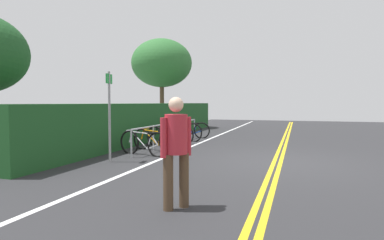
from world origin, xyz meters
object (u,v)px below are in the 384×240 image
object	(u,v)px
bike_rack	(170,128)
pedestrian	(176,145)
bicycle_0	(143,143)
bicycle_3	(172,134)
bicycle_2	(167,137)
tree_mid	(162,63)
sign_post_near	(109,108)
bicycle_1	(154,140)
bicycle_5	(190,130)
bicycle_4	(182,132)

from	to	relation	value
bike_rack	pedestrian	xyz separation A→B (m)	(-6.48, -2.67, 0.31)
bicycle_0	bicycle_3	xyz separation A→B (m)	(2.84, 0.24, -0.01)
bicycle_2	bike_rack	bearing A→B (deg)	4.15
tree_mid	bicycle_2	bearing A→B (deg)	-155.77
bicycle_2	pedestrian	size ratio (longest dim) A/B	1.07
bicycle_0	sign_post_near	world-z (taller)	sign_post_near
bicycle_1	bicycle_5	distance (m)	3.87
bicycle_0	sign_post_near	xyz separation A→B (m)	(-1.22, 0.32, 1.02)
bike_rack	bicycle_1	size ratio (longest dim) A/B	3.34
bicycle_1	sign_post_near	xyz separation A→B (m)	(-2.14, 0.24, 1.03)
bicycle_3	tree_mid	distance (m)	8.32
pedestrian	bicycle_4	bearing A→B (deg)	19.08
bicycle_3	sign_post_near	bearing A→B (deg)	178.93
bicycle_3	sign_post_near	world-z (taller)	sign_post_near
bike_rack	pedestrian	distance (m)	7.01
bicycle_1	bicycle_4	distance (m)	2.79
bike_rack	bicycle_3	distance (m)	0.55
bike_rack	pedestrian	size ratio (longest dim) A/B	3.65
sign_post_near	bicycle_3	bearing A→B (deg)	-1.07
bicycle_4	tree_mid	distance (m)	7.66
bike_rack	pedestrian	world-z (taller)	pedestrian
bicycle_4	pedestrian	bearing A→B (deg)	-160.92
tree_mid	sign_post_near	bearing A→B (deg)	-163.46
bicycle_1	bicycle_5	xyz separation A→B (m)	(3.87, 0.10, -0.00)
bicycle_1	tree_mid	distance (m)	10.01
bicycle_5	sign_post_near	bearing A→B (deg)	178.70
bike_rack	bicycle_4	bearing A→B (deg)	1.44
bicycle_1	bicycle_0	bearing A→B (deg)	-174.93
bicycle_5	bike_rack	bearing A→B (deg)	-178.48
bicycle_3	tree_mid	bearing A→B (deg)	25.90
bicycle_1	bicycle_2	world-z (taller)	bicycle_2
bike_rack	tree_mid	xyz separation A→B (m)	(7.27, 3.43, 3.23)
bicycle_0	bike_rack	bearing A→B (deg)	2.81
bicycle_5	bicycle_3	bearing A→B (deg)	178.22
bicycle_2	tree_mid	xyz separation A→B (m)	(7.68, 3.46, 3.48)
bicycle_0	bicycle_4	world-z (taller)	bicycle_4
bicycle_1	tree_mid	size ratio (longest dim) A/B	0.33
bicycle_1	tree_mid	bearing A→B (deg)	21.65
pedestrian	sign_post_near	bearing A→B (deg)	44.85
bicycle_3	pedestrian	distance (m)	7.52
bicycle_0	sign_post_near	size ratio (longest dim) A/B	0.76
bicycle_3	pedestrian	bearing A→B (deg)	-158.09
sign_post_near	pedestrian	bearing A→B (deg)	-135.15
bicycle_5	tree_mid	world-z (taller)	tree_mid
bicycle_0	bicycle_2	distance (m)	1.96
bicycle_4	bicycle_2	bearing A→B (deg)	-177.93
bike_rack	bicycle_1	xyz separation A→B (m)	(-1.45, -0.03, -0.25)
bicycle_4	sign_post_near	size ratio (longest dim) A/B	0.79
bicycle_1	bicycle_4	world-z (taller)	bicycle_4
bike_rack	bicycle_1	world-z (taller)	bike_rack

